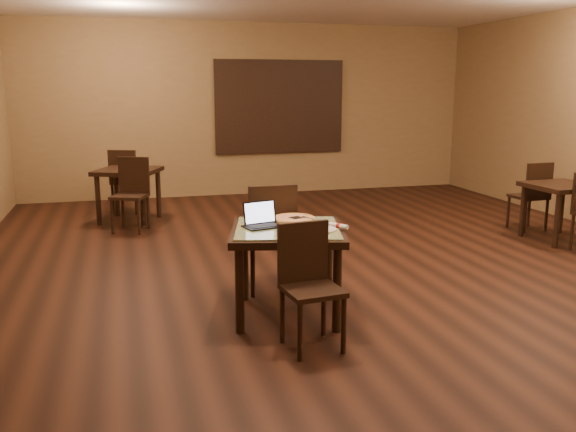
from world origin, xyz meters
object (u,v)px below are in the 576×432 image
object	(u,v)px
other_table_b	(128,178)
other_table_b_chair_far	(126,178)
other_table_a	(561,194)
tiled_table	(287,239)
pizza_pan	(293,220)
chair_main_near	(308,278)
other_table_a_chair_far	(533,192)
laptop	(261,220)
chair_main_far	(270,232)
other_table_b_chair_near	(132,189)

from	to	relation	value
other_table_b	other_table_b_chair_far	world-z (taller)	other_table_b_chair_far
other_table_b_chair_far	other_table_a	bearing A→B (deg)	171.37
tiled_table	pizza_pan	world-z (taller)	pizza_pan
chair_main_near	pizza_pan	world-z (taller)	chair_main_near
pizza_pan	other_table_a	size ratio (longest dim) A/B	0.41
other_table_b_chair_far	other_table_b	bearing A→B (deg)	115.70
other_table_a	other_table_b	xyz separation A→B (m)	(-5.20, 2.57, 0.03)
other_table_a	other_table_a_chair_far	size ratio (longest dim) A/B	0.86
laptop	other_table_a_chair_far	xyz separation A→B (m)	(4.18, 2.04, -0.29)
chair_main_near	other_table_a	world-z (taller)	chair_main_near
other_table_b	chair_main_far	bearing A→B (deg)	-48.59
pizza_pan	other_table_b	size ratio (longest dim) A/B	0.31
tiled_table	other_table_a_chair_far	bearing A→B (deg)	42.15
laptop	other_table_a	xyz separation A→B (m)	(4.17, 1.49, -0.22)
other_table_b	other_table_b_chair_far	size ratio (longest dim) A/B	1.08
chair_main_near	laptop	xyz separation A→B (m)	(-0.19, 0.72, 0.30)
laptop	other_table_b_chair_near	distance (m)	3.64
laptop	other_table_b_chair_far	distance (m)	4.77
tiled_table	other_table_b_chair_near	world-z (taller)	other_table_b_chair_near
other_table_a	chair_main_near	bearing A→B (deg)	-153.79
chair_main_far	other_table_a	distance (m)	4.09
chair_main_far	other_table_a_chair_far	size ratio (longest dim) A/B	1.12
other_table_b	other_table_b_chair_far	bearing A→B (deg)	115.70
chair_main_far	pizza_pan	size ratio (longest dim) A/B	3.12
other_table_a	other_table_b_chair_near	size ratio (longest dim) A/B	0.82
laptop	other_table_b	distance (m)	4.20
chair_main_far	other_table_a	xyz separation A→B (m)	(3.97, 0.98, 0.01)
pizza_pan	other_table_b_chair_near	distance (m)	3.60
other_table_a_chair_far	laptop	bearing A→B (deg)	23.15
chair_main_far	other_table_b	world-z (taller)	chair_main_far
other_table_b_chair_near	pizza_pan	bearing A→B (deg)	-46.20
chair_main_far	other_table_b_chair_far	distance (m)	4.32
other_table_a	other_table_b_chair_near	distance (m)	5.54
pizza_pan	other_table_a_chair_far	distance (m)	4.30
chair_main_near	chair_main_far	bearing A→B (deg)	83.06
chair_main_far	laptop	world-z (taller)	chair_main_far
other_table_a_chair_far	other_table_b_chair_far	bearing A→B (deg)	-29.34
tiled_table	other_table_b	xyz separation A→B (m)	(-1.22, 4.17, -0.03)
chair_main_near	chair_main_far	size ratio (longest dim) A/B	0.89
chair_main_far	other_table_b_chair_near	bearing A→B (deg)	-68.66
other_table_b	other_table_b_chair_near	bearing A→B (deg)	-64.30
other_table_a_chair_far	other_table_b	distance (m)	5.59
tiled_table	other_table_b_chair_near	distance (m)	3.78
pizza_pan	other_table_a	xyz separation A→B (m)	(3.85, 1.35, -0.17)
chair_main_near	other_table_b_chair_far	distance (m)	5.51
tiled_table	other_table_b_chair_far	xyz separation A→B (m)	(-1.25, 4.74, -0.11)
tiled_table	other_table_a_chair_far	xyz separation A→B (m)	(3.98, 2.13, -0.14)
chair_main_far	other_table_b_chair_far	bearing A→B (deg)	-73.54
pizza_pan	laptop	bearing A→B (deg)	-155.93
pizza_pan	other_table_b_chair_far	bearing A→B (deg)	106.98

